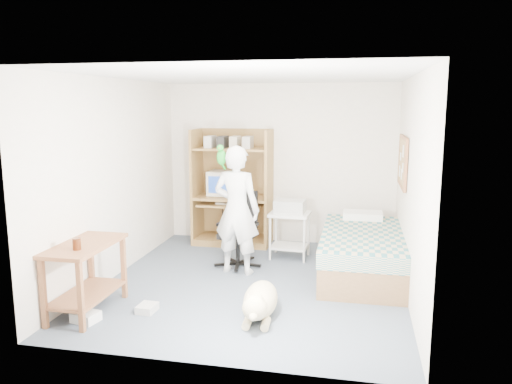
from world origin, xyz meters
TOP-DOWN VIEW (x-y plane):
  - floor at (0.00, 0.00)m, footprint 4.00×4.00m
  - wall_back at (0.00, 2.00)m, footprint 3.60×0.02m
  - wall_right at (1.80, 0.00)m, footprint 0.02×4.00m
  - wall_left at (-1.80, 0.00)m, footprint 0.02×4.00m
  - ceiling at (0.00, 0.00)m, footprint 3.60×4.00m
  - computer_hutch at (-0.70, 1.74)m, footprint 1.20×0.63m
  - bed at (1.30, 0.62)m, footprint 1.02×2.02m
  - side_desk at (-1.55, -1.20)m, footprint 0.50×1.00m
  - corkboard at (1.77, 0.90)m, footprint 0.04×0.94m
  - office_chair at (-0.34, 0.66)m, footprint 0.57×0.57m
  - person at (-0.30, 0.36)m, footprint 0.66×0.49m
  - parrot at (-0.50, 0.37)m, footprint 0.12×0.22m
  - dog at (0.27, -0.96)m, footprint 0.39×1.09m
  - printer_cart at (0.28, 1.13)m, footprint 0.58×0.48m
  - printer at (0.28, 1.13)m, footprint 0.44×0.35m
  - crt_monitor at (-0.88, 1.75)m, footprint 0.40×0.43m
  - keyboard at (-0.70, 1.58)m, footprint 0.46×0.19m
  - pencil_cup at (-0.37, 1.65)m, footprint 0.08×0.08m
  - drink_glass at (-1.50, -1.42)m, footprint 0.08×0.08m
  - floor_box_a at (-1.45, -1.43)m, footprint 0.29×0.25m
  - floor_box_b at (-0.93, -1.08)m, footprint 0.19×0.23m

SIDE VIEW (x-z plane):
  - floor at x=0.00m, z-range 0.00..0.00m
  - floor_box_b at x=-0.93m, z-range 0.00..0.08m
  - floor_box_a at x=-1.45m, z-range 0.00..0.10m
  - dog at x=0.27m, z-range -0.03..0.38m
  - bed at x=1.30m, z-range -0.04..0.62m
  - office_chair at x=-0.34m, z-range -0.14..0.86m
  - printer_cart at x=0.28m, z-range 0.11..0.77m
  - side_desk at x=-1.55m, z-range 0.12..0.87m
  - keyboard at x=-0.70m, z-range 0.66..0.69m
  - printer at x=0.28m, z-range 0.66..0.84m
  - drink_glass at x=-1.50m, z-range 0.75..0.87m
  - pencil_cup at x=-0.37m, z-range 0.76..0.88m
  - computer_hutch at x=-0.70m, z-range -0.08..1.72m
  - person at x=-0.30m, z-range 0.00..1.67m
  - crt_monitor at x=-0.88m, z-range 0.77..1.15m
  - wall_back at x=0.00m, z-range 0.00..2.50m
  - wall_right at x=1.80m, z-range 0.00..2.50m
  - wall_left at x=-1.80m, z-range 0.00..2.50m
  - corkboard at x=1.77m, z-range 1.12..1.78m
  - parrot at x=-0.50m, z-range 1.36..1.70m
  - ceiling at x=0.00m, z-range 2.49..2.51m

